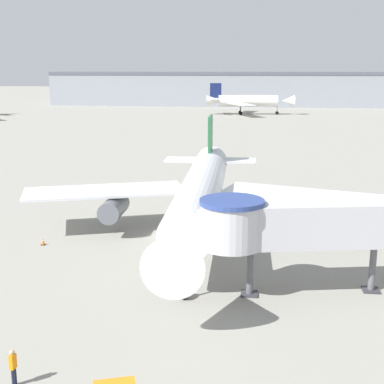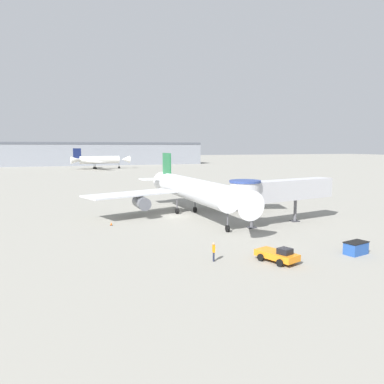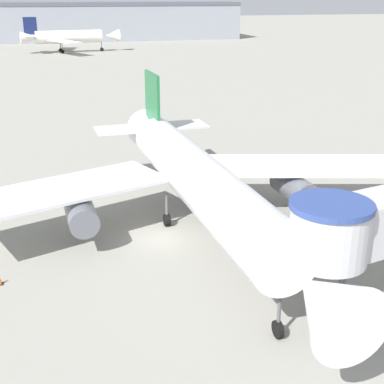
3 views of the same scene
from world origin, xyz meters
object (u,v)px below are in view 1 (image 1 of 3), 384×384
at_px(jet_bridge, 317,223).
at_px(main_airplane, 201,193).
at_px(traffic_cone_port_wing, 43,242).
at_px(background_jet_navy_tail, 246,101).
at_px(ground_crew_marshaller, 13,365).

bearing_deg(jet_bridge, main_airplane, 118.14).
bearing_deg(traffic_cone_port_wing, main_airplane, 14.93).
distance_m(main_airplane, traffic_cone_port_wing, 13.89).
distance_m(main_airplane, jet_bridge, 13.64).
bearing_deg(background_jet_navy_tail, ground_crew_marshaller, 172.06).
bearing_deg(main_airplane, ground_crew_marshaller, -106.58).
height_order(jet_bridge, background_jet_navy_tail, background_jet_navy_tail).
relative_size(main_airplane, traffic_cone_port_wing, 55.60).
height_order(traffic_cone_port_wing, background_jet_navy_tail, background_jet_navy_tail).
distance_m(traffic_cone_port_wing, background_jet_navy_tail, 135.39).
height_order(jet_bridge, traffic_cone_port_wing, jet_bridge).
relative_size(main_airplane, ground_crew_marshaller, 18.28).
xyz_separation_m(traffic_cone_port_wing, background_jet_navy_tail, (11.96, 134.79, 4.13)).
bearing_deg(traffic_cone_port_wing, jet_bridge, -17.82).
bearing_deg(jet_bridge, traffic_cone_port_wing, 150.19).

